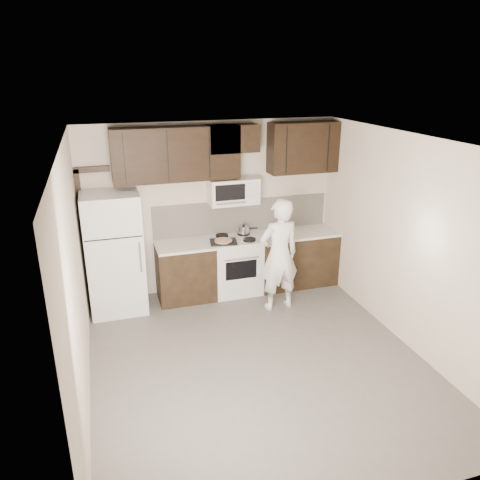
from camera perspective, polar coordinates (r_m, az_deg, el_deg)
name	(u,v)px	position (r m, az deg, el deg)	size (l,w,h in m)	color
floor	(257,360)	(6.03, 2.09, -14.42)	(4.50, 4.50, 0.00)	#595653
back_wall	(212,208)	(7.42, -3.47, 3.92)	(4.00, 4.00, 0.00)	beige
ceiling	(260,142)	(5.02, 2.49, 11.86)	(4.50, 4.50, 0.00)	white
counter_run	(253,263)	(7.60, 1.65, -2.81)	(2.95, 0.64, 0.91)	black
stove	(236,265)	(7.51, -0.54, -3.05)	(0.76, 0.66, 0.94)	silver
backsplash	(242,216)	(7.59, 0.25, 2.99)	(2.90, 0.02, 0.54)	beige
upper_cabinets	(227,150)	(7.10, -1.63, 10.93)	(3.48, 0.35, 0.78)	black
microwave	(233,191)	(7.24, -0.84, 6.00)	(0.76, 0.42, 0.40)	silver
refrigerator	(115,253)	(7.04, -15.03, -1.55)	(0.80, 0.76, 1.80)	silver
door_trim	(85,226)	(7.23, -18.32, 1.62)	(0.50, 0.08, 2.12)	black
saucepan	(244,230)	(7.51, 0.45, 1.21)	(0.32, 0.19, 0.18)	silver
baking_tray	(223,242)	(7.18, -2.03, -0.23)	(0.41, 0.31, 0.02)	black
pizza	(223,241)	(7.17, -2.03, -0.08)	(0.27, 0.27, 0.02)	beige
person	(279,255)	(6.87, 4.77, -1.84)	(0.62, 0.41, 1.71)	white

